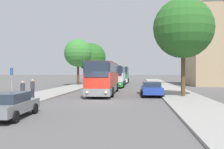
{
  "coord_description": "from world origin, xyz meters",
  "views": [
    {
      "loc": [
        2.79,
        -21.71,
        2.54
      ],
      "look_at": [
        -0.6,
        12.23,
        2.1
      ],
      "focal_mm": 42.0,
      "sensor_mm": 36.0,
      "label": 1
    }
  ],
  "objects_px": {
    "bus_front": "(104,77)",
    "tree_left_far": "(78,53)",
    "pedestrian_waiting_far": "(23,91)",
    "bus_stop_sign": "(12,80)",
    "parked_car_left_curb": "(10,105)",
    "tree_left_near": "(91,57)",
    "bus_rear": "(122,74)",
    "tree_right_near": "(183,28)",
    "parked_car_right_near": "(152,89)",
    "pedestrian_walking_back": "(33,89)",
    "bus_middle": "(116,76)"
  },
  "relations": [
    {
      "from": "parked_car_right_near",
      "to": "tree_left_far",
      "type": "relative_size",
      "value": 0.52
    },
    {
      "from": "parked_car_left_curb",
      "to": "tree_left_near",
      "type": "bearing_deg",
      "value": 90.71
    },
    {
      "from": "bus_middle",
      "to": "bus_stop_sign",
      "type": "distance_m",
      "value": 23.39
    },
    {
      "from": "parked_car_right_near",
      "to": "tree_right_near",
      "type": "distance_m",
      "value": 6.62
    },
    {
      "from": "tree_left_near",
      "to": "tree_left_far",
      "type": "distance_m",
      "value": 8.84
    },
    {
      "from": "tree_left_far",
      "to": "pedestrian_walking_back",
      "type": "bearing_deg",
      "value": -87.03
    },
    {
      "from": "pedestrian_walking_back",
      "to": "tree_left_far",
      "type": "relative_size",
      "value": 0.21
    },
    {
      "from": "parked_car_left_curb",
      "to": "pedestrian_waiting_far",
      "type": "height_order",
      "value": "pedestrian_waiting_far"
    },
    {
      "from": "bus_rear",
      "to": "tree_right_near",
      "type": "distance_m",
      "value": 32.86
    },
    {
      "from": "tree_left_near",
      "to": "parked_car_left_curb",
      "type": "bearing_deg",
      "value": -85.99
    },
    {
      "from": "pedestrian_waiting_far",
      "to": "tree_left_near",
      "type": "xyz_separation_m",
      "value": [
        -0.5,
        33.86,
        4.45
      ]
    },
    {
      "from": "pedestrian_waiting_far",
      "to": "tree_left_near",
      "type": "distance_m",
      "value": 34.16
    },
    {
      "from": "parked_car_left_curb",
      "to": "tree_left_near",
      "type": "distance_m",
      "value": 40.92
    },
    {
      "from": "bus_front",
      "to": "parked_car_right_near",
      "type": "relative_size",
      "value": 2.9
    },
    {
      "from": "bus_front",
      "to": "bus_stop_sign",
      "type": "distance_m",
      "value": 10.52
    },
    {
      "from": "bus_front",
      "to": "tree_left_far",
      "type": "height_order",
      "value": "tree_left_far"
    },
    {
      "from": "tree_right_near",
      "to": "bus_middle",
      "type": "bearing_deg",
      "value": 114.46
    },
    {
      "from": "bus_stop_sign",
      "to": "tree_left_near",
      "type": "bearing_deg",
      "value": 89.0
    },
    {
      "from": "bus_front",
      "to": "bus_rear",
      "type": "xyz_separation_m",
      "value": [
        0.28,
        28.48,
        -0.01
      ]
    },
    {
      "from": "bus_middle",
      "to": "parked_car_right_near",
      "type": "xyz_separation_m",
      "value": [
        4.9,
        -16.51,
        -1.03
      ]
    },
    {
      "from": "bus_middle",
      "to": "parked_car_left_curb",
      "type": "bearing_deg",
      "value": -97.52
    },
    {
      "from": "parked_car_right_near",
      "to": "pedestrian_walking_back",
      "type": "xyz_separation_m",
      "value": [
        -10.7,
        -3.97,
        0.21
      ]
    },
    {
      "from": "tree_left_far",
      "to": "parked_car_left_curb",
      "type": "bearing_deg",
      "value": -83.47
    },
    {
      "from": "bus_front",
      "to": "pedestrian_waiting_far",
      "type": "relative_size",
      "value": 7.53
    },
    {
      "from": "parked_car_right_near",
      "to": "pedestrian_waiting_far",
      "type": "distance_m",
      "value": 12.28
    },
    {
      "from": "parked_car_right_near",
      "to": "tree_left_near",
      "type": "height_order",
      "value": "tree_left_near"
    },
    {
      "from": "parked_car_left_curb",
      "to": "bus_stop_sign",
      "type": "xyz_separation_m",
      "value": [
        -3.43,
        7.04,
        1.1
      ]
    },
    {
      "from": "bus_front",
      "to": "tree_right_near",
      "type": "xyz_separation_m",
      "value": [
        8.05,
        -3.08,
        4.79
      ]
    },
    {
      "from": "parked_car_left_curb",
      "to": "pedestrian_waiting_far",
      "type": "xyz_separation_m",
      "value": [
        -2.34,
        6.69,
        0.22
      ]
    },
    {
      "from": "bus_rear",
      "to": "bus_stop_sign",
      "type": "relative_size",
      "value": 3.84
    },
    {
      "from": "bus_front",
      "to": "tree_left_far",
      "type": "xyz_separation_m",
      "value": [
        -6.78,
        16.5,
        3.87
      ]
    },
    {
      "from": "bus_middle",
      "to": "tree_left_far",
      "type": "relative_size",
      "value": 1.49
    },
    {
      "from": "parked_car_right_near",
      "to": "pedestrian_walking_back",
      "type": "height_order",
      "value": "pedestrian_walking_back"
    },
    {
      "from": "parked_car_left_curb",
      "to": "tree_right_near",
      "type": "relative_size",
      "value": 0.5
    },
    {
      "from": "bus_front",
      "to": "tree_left_near",
      "type": "bearing_deg",
      "value": 102.5
    },
    {
      "from": "tree_left_far",
      "to": "bus_front",
      "type": "bearing_deg",
      "value": -67.65
    },
    {
      "from": "tree_left_near",
      "to": "bus_front",
      "type": "bearing_deg",
      "value": -76.69
    },
    {
      "from": "bus_stop_sign",
      "to": "bus_rear",
      "type": "bearing_deg",
      "value": 79.43
    },
    {
      "from": "pedestrian_waiting_far",
      "to": "tree_left_far",
      "type": "relative_size",
      "value": 0.2
    },
    {
      "from": "bus_stop_sign",
      "to": "tree_left_near",
      "type": "height_order",
      "value": "tree_left_near"
    },
    {
      "from": "bus_middle",
      "to": "bus_rear",
      "type": "height_order",
      "value": "bus_rear"
    },
    {
      "from": "tree_left_far",
      "to": "tree_right_near",
      "type": "bearing_deg",
      "value": -52.85
    },
    {
      "from": "bus_rear",
      "to": "tree_left_near",
      "type": "distance_m",
      "value": 7.87
    },
    {
      "from": "tree_left_far",
      "to": "tree_right_near",
      "type": "distance_m",
      "value": 24.58
    },
    {
      "from": "bus_front",
      "to": "pedestrian_walking_back",
      "type": "distance_m",
      "value": 8.48
    },
    {
      "from": "bus_stop_sign",
      "to": "tree_left_far",
      "type": "bearing_deg",
      "value": 90.49
    },
    {
      "from": "pedestrian_walking_back",
      "to": "tree_right_near",
      "type": "distance_m",
      "value": 15.13
    },
    {
      "from": "bus_stop_sign",
      "to": "pedestrian_walking_back",
      "type": "relative_size",
      "value": 1.64
    },
    {
      "from": "bus_rear",
      "to": "tree_right_near",
      "type": "xyz_separation_m",
      "value": [
        7.78,
        -31.56,
        4.8
      ]
    },
    {
      "from": "parked_car_left_curb",
      "to": "bus_stop_sign",
      "type": "bearing_deg",
      "value": 112.65
    }
  ]
}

